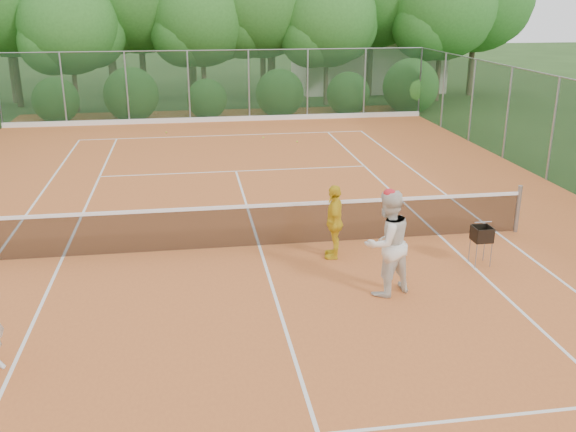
% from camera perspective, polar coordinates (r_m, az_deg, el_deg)
% --- Properties ---
extents(ground, '(120.00, 120.00, 0.00)m').
position_cam_1_polar(ground, '(13.94, -2.56, -2.79)').
color(ground, '#244217').
rests_on(ground, ground).
extents(clay_court, '(18.00, 36.00, 0.02)m').
position_cam_1_polar(clay_court, '(13.93, -2.56, -2.75)').
color(clay_court, '#CA682E').
rests_on(clay_court, ground).
extents(club_building, '(8.00, 5.00, 3.00)m').
position_cam_1_polar(club_building, '(38.49, 6.95, 13.34)').
color(club_building, beige).
rests_on(club_building, ground).
extents(tennis_net, '(11.97, 0.10, 1.10)m').
position_cam_1_polar(tennis_net, '(13.75, -2.59, -0.73)').
color(tennis_net, gray).
rests_on(tennis_net, clay_court).
extents(player_center_grp, '(1.16, 1.05, 1.98)m').
position_cam_1_polar(player_center_grp, '(11.55, 8.79, -2.37)').
color(player_center_grp, silver).
rests_on(player_center_grp, clay_court).
extents(player_yellow, '(0.58, 0.97, 1.55)m').
position_cam_1_polar(player_yellow, '(13.14, 4.14, -0.49)').
color(player_yellow, gold).
rests_on(player_yellow, clay_court).
extents(ball_hopper, '(0.35, 0.35, 0.81)m').
position_cam_1_polar(ball_hopper, '(13.35, 16.86, -1.60)').
color(ball_hopper, gray).
rests_on(ball_hopper, clay_court).
extents(stray_ball_a, '(0.07, 0.07, 0.07)m').
position_cam_1_polar(stray_ball_a, '(26.09, -10.76, 7.32)').
color(stray_ball_a, '#B0CB2F').
rests_on(stray_ball_a, clay_court).
extents(stray_ball_b, '(0.07, 0.07, 0.07)m').
position_cam_1_polar(stray_ball_b, '(23.95, 0.82, 6.63)').
color(stray_ball_b, '#ABC72E').
rests_on(stray_ball_b, clay_court).
extents(stray_ball_c, '(0.07, 0.07, 0.07)m').
position_cam_1_polar(stray_ball_c, '(24.69, -2.21, 6.99)').
color(stray_ball_c, '#B8D832').
rests_on(stray_ball_c, clay_court).
extents(court_markings, '(11.03, 23.83, 0.01)m').
position_cam_1_polar(court_markings, '(13.93, -2.56, -2.70)').
color(court_markings, white).
rests_on(court_markings, clay_court).
extents(fence_back, '(18.07, 0.07, 3.00)m').
position_cam_1_polar(fence_back, '(28.15, -6.15, 11.40)').
color(fence_back, '#19381E').
rests_on(fence_back, clay_court).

